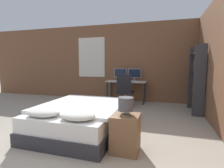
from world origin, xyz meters
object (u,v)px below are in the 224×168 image
(monitor_left, at_px, (120,74))
(computer_mouse, at_px, (133,81))
(keyboard, at_px, (125,81))
(nightstand, at_px, (126,133))
(desk, at_px, (126,84))
(monitor_right, at_px, (135,74))
(office_chair, at_px, (125,94))
(bedside_lamp, at_px, (126,104))
(bookshelf, at_px, (197,76))
(bed, at_px, (81,118))

(monitor_left, bearing_deg, computer_mouse, -35.65)
(keyboard, bearing_deg, nightstand, -77.20)
(desk, bearing_deg, monitor_right, 36.67)
(desk, relative_size, office_chair, 1.31)
(desk, xyz_separation_m, office_chair, (0.11, -0.68, -0.22))
(keyboard, height_order, computer_mouse, computer_mouse)
(bedside_lamp, height_order, keyboard, bedside_lamp)
(nightstand, relative_size, bookshelf, 0.31)
(nightstand, relative_size, office_chair, 0.55)
(monitor_left, height_order, computer_mouse, monitor_left)
(bedside_lamp, xyz_separation_m, office_chair, (-0.60, 2.63, -0.31))
(bedside_lamp, bearing_deg, monitor_left, 105.33)
(desk, height_order, office_chair, office_chair)
(bookshelf, bearing_deg, monitor_right, 152.30)
(monitor_right, height_order, bookshelf, bookshelf)
(bed, xyz_separation_m, computer_mouse, (0.55, 2.60, 0.48))
(keyboard, distance_m, office_chair, 0.61)
(keyboard, relative_size, bookshelf, 0.19)
(nightstand, relative_size, computer_mouse, 7.97)
(bedside_lamp, relative_size, monitor_right, 0.59)
(bed, relative_size, desk, 1.45)
(keyboard, relative_size, computer_mouse, 4.90)
(keyboard, bearing_deg, desk, 90.00)
(bedside_lamp, height_order, monitor_right, monitor_right)
(desk, height_order, keyboard, keyboard)
(monitor_right, distance_m, computer_mouse, 0.43)
(desk, bearing_deg, bed, -95.90)
(bedside_lamp, distance_m, desk, 3.39)
(desk, bearing_deg, nightstand, -77.88)
(desk, relative_size, monitor_right, 2.97)
(nightstand, xyz_separation_m, monitor_right, (-0.47, 3.50, 0.69))
(desk, bearing_deg, computer_mouse, -34.66)
(keyboard, bearing_deg, monitor_left, 124.13)
(monitor_left, relative_size, bookshelf, 0.25)
(nightstand, bearing_deg, monitor_left, 105.33)
(desk, relative_size, computer_mouse, 18.87)
(bed, bearing_deg, computer_mouse, 78.08)
(monitor_left, distance_m, keyboard, 0.50)
(bed, distance_m, bedside_lamp, 1.22)
(bedside_lamp, relative_size, office_chair, 0.26)
(bookshelf, bearing_deg, bed, -139.19)
(nightstand, bearing_deg, monitor_right, 97.56)
(monitor_left, bearing_deg, office_chair, -67.55)
(monitor_right, bearing_deg, monitor_left, 180.00)
(nightstand, bearing_deg, keyboard, 102.80)
(computer_mouse, relative_size, bookshelf, 0.04)
(bed, bearing_deg, nightstand, -28.25)
(computer_mouse, xyz_separation_m, office_chair, (-0.15, -0.50, -0.34))
(monitor_left, distance_m, bookshelf, 2.48)
(nightstand, height_order, bedside_lamp, bedside_lamp)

